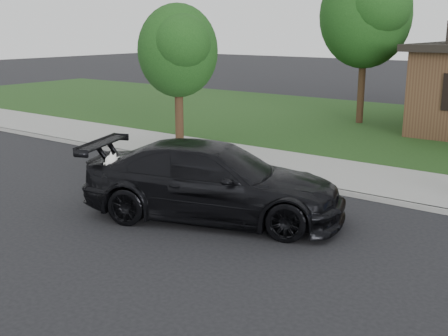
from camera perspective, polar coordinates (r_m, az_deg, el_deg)
The scene contains 6 objects.
ground at distance 10.66m, azimuth 7.70°, elevation -7.82°, with size 120.00×120.00×0.00m, color black.
sidewalk at distance 15.00m, azimuth 17.08°, elevation -1.57°, with size 60.00×3.00×0.12m, color gray.
curb at distance 13.65m, azimuth 14.92°, elevation -2.96°, with size 60.00×0.12×0.12m, color gray.
sedan at distance 11.83m, azimuth -1.10°, elevation -1.35°, with size 5.95×4.02×1.60m.
tree_0 at distance 23.40m, azimuth 14.46°, elevation 14.98°, with size 3.78×3.60×6.34m.
tree_2 at distance 18.37m, azimuth -4.60°, elevation 11.93°, with size 2.73×2.60×4.59m.
Camera 1 is at (4.72, -8.69, 3.96)m, focal length 45.00 mm.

